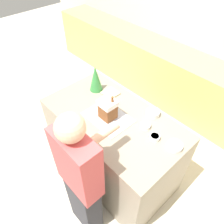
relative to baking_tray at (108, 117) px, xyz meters
name	(u,v)px	position (x,y,z in m)	size (l,w,h in m)	color
ground_plane	(113,169)	(0.03, 0.04, -0.95)	(12.00, 12.00, 0.00)	beige
wall_back	(222,27)	(0.03, 2.00, 0.35)	(8.00, 0.05, 2.60)	beige
back_cabinet_block	(192,89)	(0.03, 1.68, -0.50)	(6.00, 0.60, 0.89)	#DBBC60
kitchen_island	(113,146)	(0.03, 0.04, -0.48)	(1.47, 0.81, 0.95)	gray
baking_tray	(108,117)	(0.00, 0.00, 0.00)	(0.46, 0.33, 0.01)	#B2B2BC
gingerbread_house	(108,109)	(0.00, 0.00, 0.11)	(0.16, 0.15, 0.27)	brown
decorative_tree	(96,78)	(-0.43, 0.20, 0.15)	(0.14, 0.14, 0.31)	#33843D
candy_bowl_near_tray_right	(153,113)	(0.28, 0.35, 0.03)	(0.13, 0.13, 0.05)	white
candy_bowl_far_right	(145,126)	(0.34, 0.17, 0.02)	(0.10, 0.10, 0.04)	white
candy_bowl_front_corner	(155,137)	(0.48, 0.13, 0.02)	(0.09, 0.09, 0.04)	white
candy_bowl_near_tray_left	(175,146)	(0.66, 0.18, 0.02)	(0.14, 0.14, 0.04)	white
cookbook	(110,93)	(-0.26, 0.27, 0.01)	(0.16, 0.16, 0.02)	#CCB78C
person	(81,180)	(0.29, -0.57, -0.14)	(0.41, 0.51, 1.57)	#333338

